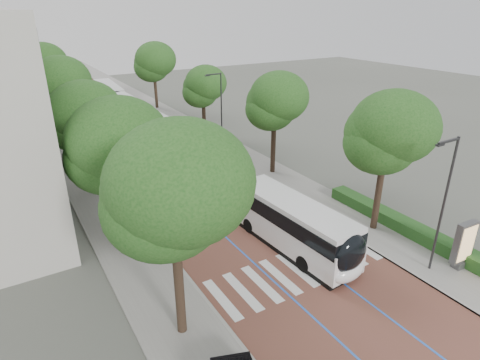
{
  "coord_description": "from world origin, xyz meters",
  "views": [
    {
      "loc": [
        -12.72,
        -13.85,
        14.13
      ],
      "look_at": [
        1.34,
        9.31,
        2.4
      ],
      "focal_mm": 30.0,
      "sensor_mm": 36.0,
      "label": 1
    }
  ],
  "objects": [
    {
      "name": "lead_bus",
      "position": [
        1.2,
        6.91,
        1.63
      ],
      "size": [
        3.62,
        18.51,
        3.2
      ],
      "rotation": [
        0.0,
        0.0,
        0.06
      ],
      "color": "black",
      "rests_on": "ground"
    },
    {
      "name": "lamp_post_left",
      "position": [
        -6.1,
        8.0,
        4.12
      ],
      "size": [
        0.14,
        0.14,
        8.0
      ],
      "primitive_type": "cylinder",
      "color": "#2E2E31",
      "rests_on": "sidewalk_left"
    },
    {
      "name": "road",
      "position": [
        0.0,
        40.0,
        0.01
      ],
      "size": [
        11.0,
        140.0,
        0.02
      ],
      "primitive_type": "cube",
      "color": "brown",
      "rests_on": "ground"
    },
    {
      "name": "lane_line_left",
      "position": [
        -1.6,
        40.0,
        0.02
      ],
      "size": [
        0.12,
        126.0,
        0.01
      ],
      "primitive_type": "cube",
      "color": "blue",
      "rests_on": "road"
    },
    {
      "name": "sidewalk_right",
      "position": [
        7.5,
        40.0,
        0.06
      ],
      "size": [
        4.0,
        140.0,
        0.12
      ],
      "primitive_type": "cube",
      "color": "gray",
      "rests_on": "ground"
    },
    {
      "name": "bus_queued_0",
      "position": [
        1.7,
        23.57,
        1.62
      ],
      "size": [
        2.97,
        12.48,
        3.2
      ],
      "rotation": [
        0.0,
        0.0,
        0.04
      ],
      "color": "silver",
      "rests_on": "ground"
    },
    {
      "name": "streetlight_near",
      "position": [
        6.62,
        -3.0,
        4.82
      ],
      "size": [
        1.82,
        0.2,
        8.0
      ],
      "color": "#2E2E31",
      "rests_on": "sidewalk_right"
    },
    {
      "name": "bus_queued_1",
      "position": [
        1.66,
        36.68,
        1.62
      ],
      "size": [
        2.8,
        12.45,
        3.2
      ],
      "rotation": [
        0.0,
        0.0,
        0.02
      ],
      "color": "silver",
      "rests_on": "ground"
    },
    {
      "name": "lane_line_right",
      "position": [
        1.6,
        40.0,
        0.02
      ],
      "size": [
        0.12,
        126.0,
        0.01
      ],
      "primitive_type": "cube",
      "color": "blue",
      "rests_on": "road"
    },
    {
      "name": "streetlight_far",
      "position": [
        6.62,
        22.0,
        4.82
      ],
      "size": [
        1.82,
        0.2,
        8.0
      ],
      "color": "#2E2E31",
      "rests_on": "sidewalk_right"
    },
    {
      "name": "kerb_right",
      "position": [
        5.6,
        40.0,
        0.06
      ],
      "size": [
        0.2,
        140.0,
        0.14
      ],
      "primitive_type": "cube",
      "color": "gray",
      "rests_on": "ground"
    },
    {
      "name": "ad_panel",
      "position": [
        8.3,
        -3.81,
        1.68
      ],
      "size": [
        1.45,
        0.59,
        2.98
      ],
      "rotation": [
        0.0,
        0.0,
        -0.06
      ],
      "color": "#59595B",
      "rests_on": "sidewalk_right"
    },
    {
      "name": "bus_queued_2",
      "position": [
        2.24,
        49.58,
        1.62
      ],
      "size": [
        3.29,
        12.53,
        3.2
      ],
      "rotation": [
        0.0,
        0.0,
        -0.06
      ],
      "color": "silver",
      "rests_on": "ground"
    },
    {
      "name": "ground",
      "position": [
        0.0,
        0.0,
        0.0
      ],
      "size": [
        160.0,
        160.0,
        0.0
      ],
      "primitive_type": "plane",
      "color": "#51544C",
      "rests_on": "ground"
    },
    {
      "name": "kerb_left",
      "position": [
        -5.6,
        40.0,
        0.06
      ],
      "size": [
        0.2,
        140.0,
        0.14
      ],
      "primitive_type": "cube",
      "color": "gray",
      "rests_on": "ground"
    },
    {
      "name": "zebra_crossing",
      "position": [
        0.2,
        1.0,
        0.03
      ],
      "size": [
        10.55,
        3.6,
        0.01
      ],
      "color": "silver",
      "rests_on": "ground"
    },
    {
      "name": "hedge",
      "position": [
        9.1,
        0.0,
        0.52
      ],
      "size": [
        1.2,
        14.0,
        0.8
      ],
      "primitive_type": "cube",
      "color": "#184519",
      "rests_on": "sidewalk_right"
    },
    {
      "name": "sidewalk_left",
      "position": [
        -7.5,
        40.0,
        0.06
      ],
      "size": [
        4.0,
        140.0,
        0.12
      ],
      "primitive_type": "cube",
      "color": "gray",
      "rests_on": "ground"
    },
    {
      "name": "trees_right",
      "position": [
        7.7,
        23.41,
        6.36
      ],
      "size": [
        5.93,
        47.69,
        9.07
      ],
      "color": "black",
      "rests_on": "ground"
    },
    {
      "name": "trees_left",
      "position": [
        -7.5,
        23.03,
        6.74
      ],
      "size": [
        6.06,
        60.8,
        9.84
      ],
      "color": "black",
      "rests_on": "ground"
    }
  ]
}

